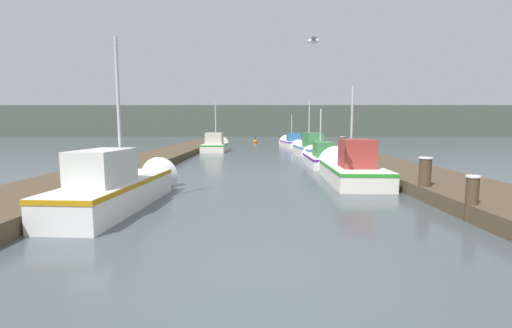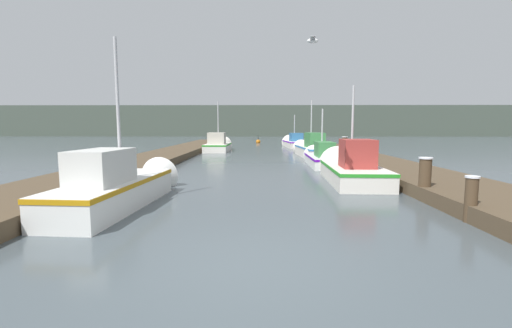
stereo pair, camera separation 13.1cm
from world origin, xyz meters
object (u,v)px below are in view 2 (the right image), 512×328
(fishing_boat_0, at_px, (122,185))
(mooring_piling_3, at_px, (212,141))
(fishing_boat_5, at_px, (294,143))
(mooring_piling_0, at_px, (425,178))
(fishing_boat_4, at_px, (219,145))
(channel_buoy, at_px, (258,142))
(fishing_boat_2, at_px, (321,157))
(fishing_boat_3, at_px, (310,149))
(mooring_piling_1, at_px, (471,199))
(fishing_boat_1, at_px, (349,168))
(mooring_piling_2, at_px, (344,150))
(seagull_lead, at_px, (313,41))

(fishing_boat_0, relative_size, mooring_piling_3, 4.38)
(fishing_boat_5, bearing_deg, mooring_piling_0, -92.17)
(fishing_boat_4, relative_size, channel_buoy, 5.12)
(fishing_boat_2, bearing_deg, fishing_boat_4, 124.51)
(mooring_piling_0, bearing_deg, fishing_boat_3, 94.82)
(fishing_boat_2, xyz_separation_m, mooring_piling_0, (1.28, -8.52, 0.21))
(fishing_boat_2, distance_m, mooring_piling_1, 10.74)
(mooring_piling_1, bearing_deg, fishing_boat_1, 100.39)
(fishing_boat_4, xyz_separation_m, mooring_piling_0, (7.72, -18.29, 0.13))
(fishing_boat_0, xyz_separation_m, mooring_piling_1, (7.82, -1.56, -0.00))
(fishing_boat_4, bearing_deg, fishing_boat_2, -55.75)
(fishing_boat_4, xyz_separation_m, channel_buoy, (3.09, 12.44, -0.30))
(fishing_boat_4, bearing_deg, fishing_boat_0, -89.70)
(fishing_boat_4, xyz_separation_m, mooring_piling_1, (7.64, -20.45, 0.04))
(mooring_piling_3, bearing_deg, mooring_piling_2, -56.71)
(fishing_boat_1, height_order, mooring_piling_0, fishing_boat_1)
(fishing_boat_2, relative_size, fishing_boat_3, 0.78)
(fishing_boat_2, distance_m, mooring_piling_2, 1.42)
(fishing_boat_3, xyz_separation_m, mooring_piling_0, (1.13, -13.34, 0.09))
(fishing_boat_2, distance_m, mooring_piling_3, 15.93)
(fishing_boat_2, bearing_deg, fishing_boat_0, -124.89)
(mooring_piling_3, bearing_deg, mooring_piling_0, -68.46)
(fishing_boat_0, xyz_separation_m, mooring_piling_0, (7.90, 0.60, 0.09))
(mooring_piling_0, bearing_deg, mooring_piling_2, 89.76)
(fishing_boat_3, relative_size, channel_buoy, 6.40)
(mooring_piling_2, relative_size, channel_buoy, 1.40)
(fishing_boat_1, distance_m, mooring_piling_1, 5.73)
(fishing_boat_4, relative_size, mooring_piling_1, 5.39)
(fishing_boat_0, bearing_deg, fishing_boat_5, 78.22)
(fishing_boat_3, bearing_deg, fishing_boat_2, -95.41)
(mooring_piling_2, bearing_deg, seagull_lead, -108.94)
(fishing_boat_0, xyz_separation_m, fishing_boat_2, (6.62, 9.12, -0.12))
(fishing_boat_5, xyz_separation_m, mooring_piling_0, (1.20, -23.53, 0.17))
(fishing_boat_4, distance_m, mooring_piling_2, 12.17)
(fishing_boat_0, relative_size, fishing_boat_1, 1.01)
(fishing_boat_1, distance_m, fishing_boat_3, 9.86)
(fishing_boat_4, bearing_deg, seagull_lead, -75.14)
(mooring_piling_0, bearing_deg, mooring_piling_3, 111.54)
(mooring_piling_0, distance_m, mooring_piling_1, 2.16)
(fishing_boat_5, xyz_separation_m, mooring_piling_1, (1.12, -25.69, 0.08))
(fishing_boat_4, height_order, mooring_piling_3, fishing_boat_4)
(mooring_piling_1, relative_size, seagull_lead, 1.74)
(fishing_boat_0, distance_m, seagull_lead, 6.02)
(fishing_boat_1, distance_m, fishing_boat_5, 20.05)
(fishing_boat_2, height_order, mooring_piling_0, fishing_boat_2)
(seagull_lead, bearing_deg, mooring_piling_3, -159.79)
(seagull_lead, bearing_deg, fishing_boat_5, -178.65)
(fishing_boat_4, height_order, mooring_piling_0, fishing_boat_4)
(fishing_boat_0, relative_size, fishing_boat_5, 0.99)
(fishing_boat_5, xyz_separation_m, seagull_lead, (-1.90, -23.75, 3.70))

